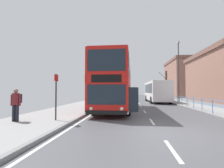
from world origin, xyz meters
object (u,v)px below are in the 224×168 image
object	(u,v)px
bare_tree_far_00	(166,84)
background_building_01	(186,78)
pedestrian_with_backpack	(16,102)
bus_stop_sign_near	(56,92)
double_decker_bus_main	(115,84)
background_bus_far_lane	(157,91)
street_lamp_far_side	(179,67)

from	to	relation	value
bare_tree_far_00	background_building_01	world-z (taller)	background_building_01
background_building_01	bare_tree_far_00	bearing A→B (deg)	-120.15
pedestrian_with_backpack	bus_stop_sign_near	distance (m)	2.06
double_decker_bus_main	bus_stop_sign_near	xyz separation A→B (m)	(-2.69, -6.61, -0.65)
background_bus_far_lane	bus_stop_sign_near	bearing A→B (deg)	-113.79
pedestrian_with_backpack	street_lamp_far_side	xyz separation A→B (m)	(12.57, 16.50, 3.81)
background_building_01	bus_stop_sign_near	bearing A→B (deg)	-114.98
pedestrian_with_backpack	bus_stop_sign_near	xyz separation A→B (m)	(1.91, 0.55, 0.55)
double_decker_bus_main	pedestrian_with_backpack	xyz separation A→B (m)	(-4.60, -7.16, -1.21)
background_building_01	street_lamp_far_side	bearing A→B (deg)	-108.97
pedestrian_with_backpack	background_building_01	size ratio (longest dim) A/B	0.11
double_decker_bus_main	pedestrian_with_backpack	world-z (taller)	double_decker_bus_main
pedestrian_with_backpack	street_lamp_far_side	size ratio (longest dim) A/B	0.20
double_decker_bus_main	street_lamp_far_side	distance (m)	12.55
pedestrian_with_backpack	background_building_01	world-z (taller)	background_building_01
double_decker_bus_main	bus_stop_sign_near	bearing A→B (deg)	-112.18
double_decker_bus_main	background_bus_far_lane	size ratio (longest dim) A/B	1.10
double_decker_bus_main	background_building_01	xyz separation A→B (m)	(17.06, 35.80, 2.82)
background_bus_far_lane	bus_stop_sign_near	world-z (taller)	background_bus_far_lane
pedestrian_with_backpack	bare_tree_far_00	xyz separation A→B (m)	(13.28, 28.53, 1.90)
background_bus_far_lane	street_lamp_far_side	size ratio (longest dim) A/B	1.23
pedestrian_with_backpack	bare_tree_far_00	distance (m)	31.53
bare_tree_far_00	background_building_01	distance (m)	16.82
pedestrian_with_backpack	bare_tree_far_00	world-z (taller)	bare_tree_far_00
bare_tree_far_00	double_decker_bus_main	bearing A→B (deg)	-112.10
double_decker_bus_main	street_lamp_far_side	size ratio (longest dim) A/B	1.36
bare_tree_far_00	background_building_01	xyz separation A→B (m)	(8.38, 14.43, 2.12)
pedestrian_with_backpack	background_building_01	distance (m)	48.28
bus_stop_sign_near	bare_tree_far_00	bearing A→B (deg)	67.88
background_bus_far_lane	bus_stop_sign_near	distance (m)	19.83
background_bus_far_lane	street_lamp_far_side	xyz separation A→B (m)	(2.66, -2.20, 3.28)
double_decker_bus_main	background_bus_far_lane	xyz separation A→B (m)	(5.31, 11.54, -0.68)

